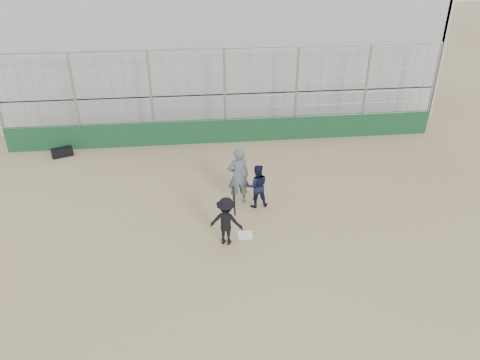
{
  "coord_description": "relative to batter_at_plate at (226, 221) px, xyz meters",
  "views": [
    {
      "loc": [
        -1.44,
        -11.5,
        8.31
      ],
      "look_at": [
        0.0,
        1.4,
        1.15
      ],
      "focal_mm": 35.0,
      "sensor_mm": 36.0,
      "label": 1
    }
  ],
  "objects": [
    {
      "name": "ground",
      "position": [
        0.59,
        0.29,
        -0.76
      ],
      "size": [
        90.0,
        90.0,
        0.0
      ],
      "primitive_type": "plane",
      "color": "olive",
      "rests_on": "ground"
    },
    {
      "name": "equipment_bag",
      "position": [
        -6.11,
        6.56,
        -0.58
      ],
      "size": [
        0.89,
        0.62,
        0.39
      ],
      "color": "black",
      "rests_on": "ground"
    },
    {
      "name": "batter_at_plate",
      "position": [
        0.0,
        0.0,
        0.0
      ],
      "size": [
        1.1,
        0.86,
        1.69
      ],
      "color": "black",
      "rests_on": "ground"
    },
    {
      "name": "umpire",
      "position": [
        0.59,
        2.22,
        0.14
      ],
      "size": [
        0.79,
        0.57,
        1.8
      ],
      "primitive_type": "imported",
      "rotation": [
        0.0,
        0.0,
        3.27
      ],
      "color": "#4A525E",
      "rests_on": "ground"
    },
    {
      "name": "catcher_crouched",
      "position": [
        1.17,
        1.89,
        -0.23
      ],
      "size": [
        0.8,
        0.64,
        1.06
      ],
      "color": "black",
      "rests_on": "ground"
    },
    {
      "name": "backstop",
      "position": [
        0.59,
        7.29,
        0.2
      ],
      "size": [
        18.1,
        0.25,
        4.04
      ],
      "color": "#11381E",
      "rests_on": "ground"
    },
    {
      "name": "bleachers",
      "position": [
        0.59,
        12.24,
        2.17
      ],
      "size": [
        20.25,
        6.7,
        6.98
      ],
      "color": "gray",
      "rests_on": "ground"
    },
    {
      "name": "home_plate",
      "position": [
        0.59,
        0.29,
        -0.74
      ],
      "size": [
        0.44,
        0.44,
        0.02
      ],
      "primitive_type": "cube",
      "color": "white",
      "rests_on": "ground"
    }
  ]
}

